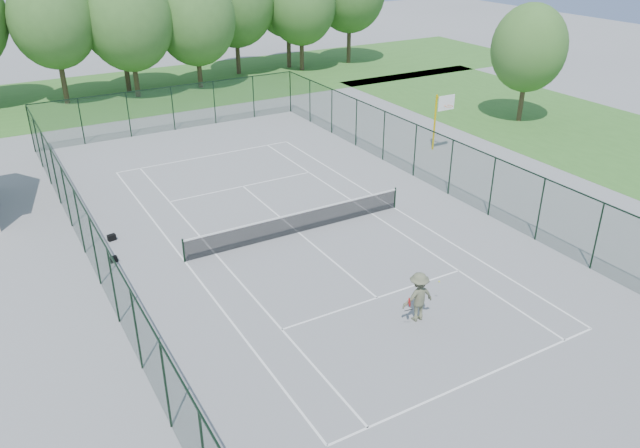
{
  "coord_description": "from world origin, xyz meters",
  "views": [
    {
      "loc": [
        -12.05,
        -22.86,
        13.21
      ],
      "look_at": [
        0.0,
        -2.0,
        1.3
      ],
      "focal_mm": 35.0,
      "sensor_mm": 36.0,
      "label": 1
    }
  ],
  "objects_px": {
    "sports_bag_a": "(112,237)",
    "tennis_player": "(418,297)",
    "basketball_goal": "(441,111)",
    "tennis_net": "(298,221)"
  },
  "relations": [
    {
      "from": "sports_bag_a",
      "to": "tennis_player",
      "type": "relative_size",
      "value": 0.16
    },
    {
      "from": "sports_bag_a",
      "to": "tennis_player",
      "type": "height_order",
      "value": "tennis_player"
    },
    {
      "from": "basketball_goal",
      "to": "sports_bag_a",
      "type": "height_order",
      "value": "basketball_goal"
    },
    {
      "from": "tennis_net",
      "to": "sports_bag_a",
      "type": "bearing_deg",
      "value": 155.2
    },
    {
      "from": "tennis_net",
      "to": "tennis_player",
      "type": "xyz_separation_m",
      "value": [
        0.45,
        -8.27,
        0.38
      ]
    },
    {
      "from": "basketball_goal",
      "to": "sports_bag_a",
      "type": "distance_m",
      "value": 20.76
    },
    {
      "from": "tennis_net",
      "to": "tennis_player",
      "type": "relative_size",
      "value": 5.08
    },
    {
      "from": "basketball_goal",
      "to": "tennis_player",
      "type": "height_order",
      "value": "basketball_goal"
    },
    {
      "from": "sports_bag_a",
      "to": "tennis_player",
      "type": "xyz_separation_m",
      "value": [
        8.16,
        -11.84,
        0.82
      ]
    },
    {
      "from": "sports_bag_a",
      "to": "tennis_net",
      "type": "bearing_deg",
      "value": -36.3
    }
  ]
}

